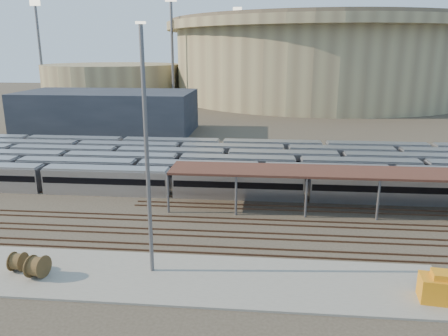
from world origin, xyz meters
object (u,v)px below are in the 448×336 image
(cable_reel_east, at_px, (18,262))
(yellow_equipment, at_px, (441,289))
(yard_light_pole, at_px, (147,154))
(cable_reel_west, at_px, (38,266))

(cable_reel_east, height_order, yellow_equipment, yellow_equipment)
(cable_reel_east, relative_size, yard_light_pole, 0.08)
(cable_reel_west, xyz_separation_m, yellow_equipment, (34.54, -0.55, -0.01))
(cable_reel_west, xyz_separation_m, yard_light_pole, (9.90, 2.17, 10.04))
(cable_reel_east, bearing_deg, yard_light_pole, 5.46)
(cable_reel_west, relative_size, yard_light_pole, 0.09)
(cable_reel_west, xyz_separation_m, cable_reel_east, (-2.44, 0.99, -0.14))
(cable_reel_west, distance_m, cable_reel_east, 2.64)
(yard_light_pole, xyz_separation_m, yellow_equipment, (24.65, -2.72, -10.05))
(cable_reel_east, bearing_deg, cable_reel_west, -22.12)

